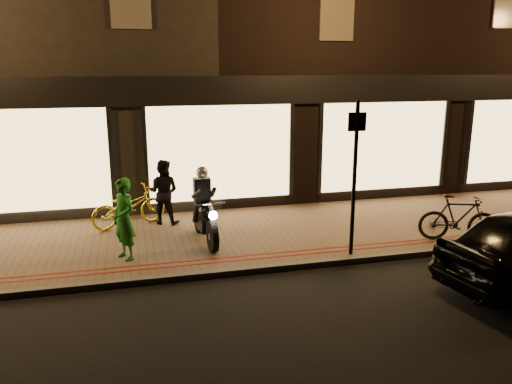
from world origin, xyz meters
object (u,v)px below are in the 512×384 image
person_green (124,219)px  bicycle_gold (129,207)px  sign_post (355,170)px  motorcycle (204,213)px

person_green → bicycle_gold: bearing=145.9°
sign_post → bicycle_gold: size_ratio=1.70×
bicycle_gold → sign_post: bearing=-146.4°
motorcycle → bicycle_gold: bearing=133.2°
motorcycle → sign_post: bearing=-32.9°
sign_post → bicycle_gold: bearing=145.8°
bicycle_gold → person_green: bearing=155.8°
person_green → sign_post: bearing=47.1°
bicycle_gold → person_green: 2.08m
bicycle_gold → person_green: (-0.07, -2.06, 0.33)m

